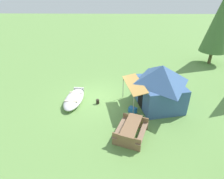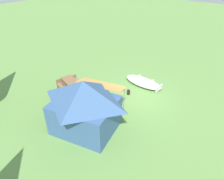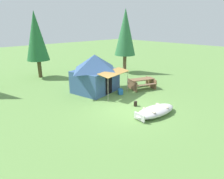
{
  "view_description": "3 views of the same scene",
  "coord_description": "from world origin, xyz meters",
  "px_view_note": "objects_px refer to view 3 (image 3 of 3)",
  "views": [
    {
      "loc": [
        11.42,
        1.04,
        7.1
      ],
      "look_at": [
        0.41,
        0.84,
        0.92
      ],
      "focal_mm": 31.03,
      "sensor_mm": 36.0,
      "label": 1
    },
    {
      "loc": [
        -5.19,
        9.57,
        7.32
      ],
      "look_at": [
        0.99,
        1.27,
        0.92
      ],
      "focal_mm": 33.24,
      "sensor_mm": 36.0,
      "label": 2
    },
    {
      "loc": [
        -8.35,
        -7.59,
        4.91
      ],
      "look_at": [
        0.05,
        1.34,
        0.88
      ],
      "focal_mm": 32.54,
      "sensor_mm": 36.0,
      "label": 3
    }
  ],
  "objects_px": {
    "cooler_box": "(120,91)",
    "fuel_can": "(135,104)",
    "canvas_cabin_tent": "(95,73)",
    "beached_rowboat": "(155,111)",
    "pine_tree_back_right": "(125,33)",
    "picnic_table": "(142,82)",
    "pine_tree_far_center": "(36,36)"
  },
  "relations": [
    {
      "from": "picnic_table",
      "to": "pine_tree_back_right",
      "type": "xyz_separation_m",
      "value": [
        3.06,
        4.75,
        3.51
      ]
    },
    {
      "from": "pine_tree_back_right",
      "to": "canvas_cabin_tent",
      "type": "bearing_deg",
      "value": -155.61
    },
    {
      "from": "beached_rowboat",
      "to": "canvas_cabin_tent",
      "type": "distance_m",
      "value": 5.69
    },
    {
      "from": "cooler_box",
      "to": "pine_tree_back_right",
      "type": "distance_m",
      "value": 7.87
    },
    {
      "from": "beached_rowboat",
      "to": "cooler_box",
      "type": "distance_m",
      "value": 3.99
    },
    {
      "from": "canvas_cabin_tent",
      "to": "pine_tree_far_center",
      "type": "distance_m",
      "value": 7.32
    },
    {
      "from": "picnic_table",
      "to": "pine_tree_far_center",
      "type": "height_order",
      "value": "pine_tree_far_center"
    },
    {
      "from": "canvas_cabin_tent",
      "to": "picnic_table",
      "type": "height_order",
      "value": "canvas_cabin_tent"
    },
    {
      "from": "beached_rowboat",
      "to": "pine_tree_far_center",
      "type": "height_order",
      "value": "pine_tree_far_center"
    },
    {
      "from": "pine_tree_far_center",
      "to": "fuel_can",
      "type": "bearing_deg",
      "value": -83.78
    },
    {
      "from": "beached_rowboat",
      "to": "fuel_can",
      "type": "xyz_separation_m",
      "value": [
        0.17,
        1.6,
        -0.09
      ]
    },
    {
      "from": "beached_rowboat",
      "to": "pine_tree_far_center",
      "type": "bearing_deg",
      "value": 94.64
    },
    {
      "from": "canvas_cabin_tent",
      "to": "beached_rowboat",
      "type": "bearing_deg",
      "value": -92.0
    },
    {
      "from": "beached_rowboat",
      "to": "fuel_can",
      "type": "height_order",
      "value": "beached_rowboat"
    },
    {
      "from": "pine_tree_back_right",
      "to": "pine_tree_far_center",
      "type": "xyz_separation_m",
      "value": [
        -7.32,
        4.05,
        -0.23
      ]
    },
    {
      "from": "picnic_table",
      "to": "fuel_can",
      "type": "bearing_deg",
      "value": -147.18
    },
    {
      "from": "canvas_cabin_tent",
      "to": "cooler_box",
      "type": "distance_m",
      "value": 2.32
    },
    {
      "from": "cooler_box",
      "to": "fuel_can",
      "type": "bearing_deg",
      "value": -112.88
    },
    {
      "from": "fuel_can",
      "to": "pine_tree_far_center",
      "type": "distance_m",
      "value": 11.44
    },
    {
      "from": "picnic_table",
      "to": "pine_tree_back_right",
      "type": "distance_m",
      "value": 6.65
    },
    {
      "from": "canvas_cabin_tent",
      "to": "pine_tree_far_center",
      "type": "xyz_separation_m",
      "value": [
        -1.2,
        6.83,
        2.35
      ]
    },
    {
      "from": "beached_rowboat",
      "to": "pine_tree_back_right",
      "type": "xyz_separation_m",
      "value": [
        6.32,
        8.33,
        3.77
      ]
    },
    {
      "from": "fuel_can",
      "to": "pine_tree_back_right",
      "type": "relative_size",
      "value": 0.05
    },
    {
      "from": "pine_tree_back_right",
      "to": "picnic_table",
      "type": "bearing_deg",
      "value": -122.84
    },
    {
      "from": "canvas_cabin_tent",
      "to": "picnic_table",
      "type": "distance_m",
      "value": 3.76
    },
    {
      "from": "beached_rowboat",
      "to": "fuel_can",
      "type": "distance_m",
      "value": 1.61
    },
    {
      "from": "beached_rowboat",
      "to": "picnic_table",
      "type": "distance_m",
      "value": 4.85
    },
    {
      "from": "canvas_cabin_tent",
      "to": "fuel_can",
      "type": "height_order",
      "value": "canvas_cabin_tent"
    },
    {
      "from": "fuel_can",
      "to": "pine_tree_back_right",
      "type": "bearing_deg",
      "value": 47.62
    },
    {
      "from": "beached_rowboat",
      "to": "picnic_table",
      "type": "bearing_deg",
      "value": 47.77
    },
    {
      "from": "fuel_can",
      "to": "pine_tree_back_right",
      "type": "xyz_separation_m",
      "value": [
        6.15,
        6.74,
        3.86
      ]
    },
    {
      "from": "cooler_box",
      "to": "fuel_can",
      "type": "distance_m",
      "value": 2.43
    }
  ]
}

